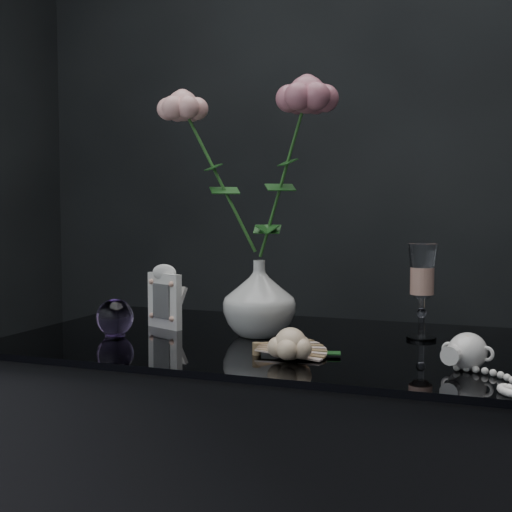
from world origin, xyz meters
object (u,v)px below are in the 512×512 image
at_px(wine_glass, 422,292).
at_px(loose_rose, 291,344).
at_px(paperweight, 115,317).
at_px(picture_frame, 165,296).
at_px(pearl_jar, 467,350).
at_px(vase, 259,298).

height_order(wine_glass, loose_rose, wine_glass).
distance_m(wine_glass, paperweight, 0.59).
height_order(paperweight, loose_rose, paperweight).
height_order(picture_frame, loose_rose, picture_frame).
distance_m(picture_frame, loose_rose, 0.40).
bearing_deg(pearl_jar, vase, 173.46).
relative_size(wine_glass, pearl_jar, 0.86).
height_order(vase, picture_frame, vase).
bearing_deg(picture_frame, loose_rose, -7.44).
distance_m(loose_rose, pearl_jar, 0.28).
xyz_separation_m(wine_glass, loose_rose, (-0.17, -0.26, -0.06)).
bearing_deg(picture_frame, vase, 19.85).
relative_size(paperweight, loose_rose, 0.45).
bearing_deg(wine_glass, pearl_jar, -65.68).
xyz_separation_m(picture_frame, pearl_jar, (0.61, -0.16, -0.04)).
distance_m(picture_frame, paperweight, 0.13).
bearing_deg(loose_rose, wine_glass, 71.96).
relative_size(vase, pearl_jar, 0.70).
height_order(paperweight, pearl_jar, paperweight).
distance_m(wine_glass, loose_rose, 0.32).
relative_size(picture_frame, pearl_jar, 0.63).
bearing_deg(pearl_jar, paperweight, -170.44).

